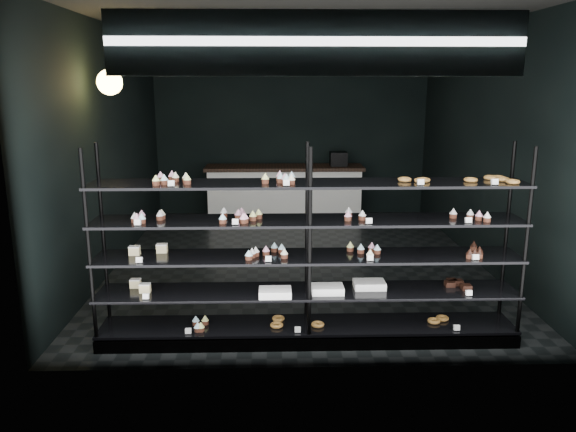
{
  "coord_description": "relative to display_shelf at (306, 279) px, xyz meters",
  "views": [
    {
      "loc": [
        -0.35,
        -7.5,
        2.46
      ],
      "look_at": [
        -0.2,
        -1.9,
        1.11
      ],
      "focal_mm": 35.0,
      "sensor_mm": 36.0,
      "label": 1
    }
  ],
  "objects": [
    {
      "name": "room",
      "position": [
        0.04,
        2.45,
        0.97
      ],
      "size": [
        5.01,
        6.01,
        3.2
      ],
      "color": "black",
      "rests_on": "ground"
    },
    {
      "name": "display_shelf",
      "position": [
        0.0,
        0.0,
        0.0
      ],
      "size": [
        4.0,
        0.5,
        1.91
      ],
      "color": "black",
      "rests_on": "room"
    },
    {
      "name": "signage",
      "position": [
        0.04,
        -0.48,
        2.12
      ],
      "size": [
        3.3,
        0.05,
        0.5
      ],
      "color": "#0C0F3D",
      "rests_on": "room"
    },
    {
      "name": "pendant_lamp",
      "position": [
        -2.14,
        1.48,
        1.82
      ],
      "size": [
        0.28,
        0.28,
        0.87
      ],
      "color": "black",
      "rests_on": "room"
    },
    {
      "name": "service_counter",
      "position": [
        -0.09,
        4.95,
        -0.13
      ],
      "size": [
        2.83,
        0.65,
        1.23
      ],
      "color": "white",
      "rests_on": "room"
    }
  ]
}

